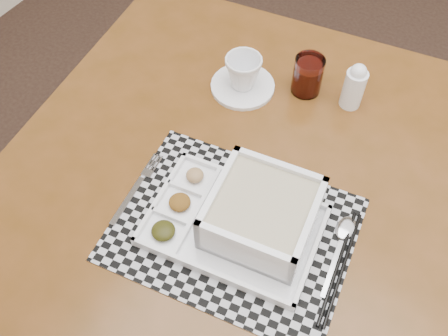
{
  "coord_description": "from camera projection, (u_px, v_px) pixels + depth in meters",
  "views": [
    {
      "loc": [
        -0.43,
        -1.11,
        1.62
      ],
      "look_at": [
        -0.71,
        -0.65,
        0.87
      ],
      "focal_mm": 40.0,
      "sensor_mm": 36.0,
      "label": 1
    }
  ],
  "objects": [
    {
      "name": "dining_table",
      "position": [
        251.0,
        198.0,
        1.09
      ],
      "size": [
        1.16,
        1.16,
        0.77
      ],
      "color": "#4C2E0D",
      "rests_on": "ground"
    },
    {
      "name": "placemat",
      "position": [
        234.0,
        229.0,
        0.95
      ],
      "size": [
        0.49,
        0.39,
        0.0
      ],
      "primitive_type": "cube",
      "rotation": [
        0.0,
        0.0,
        0.14
      ],
      "color": "#AEAFB6",
      "rests_on": "dining_table"
    },
    {
      "name": "serving_tray",
      "position": [
        253.0,
        217.0,
        0.92
      ],
      "size": [
        0.35,
        0.26,
        0.1
      ],
      "color": "white",
      "rests_on": "placemat"
    },
    {
      "name": "fork",
      "position": [
        138.0,
        187.0,
        1.01
      ],
      "size": [
        0.04,
        0.19,
        0.0
      ],
      "color": "silver",
      "rests_on": "placemat"
    },
    {
      "name": "spoon",
      "position": [
        344.0,
        234.0,
        0.94
      ],
      "size": [
        0.04,
        0.18,
        0.01
      ],
      "color": "silver",
      "rests_on": "placemat"
    },
    {
      "name": "chopsticks",
      "position": [
        340.0,
        267.0,
        0.9
      ],
      "size": [
        0.05,
        0.24,
        0.01
      ],
      "color": "black",
      "rests_on": "placemat"
    },
    {
      "name": "saucer",
      "position": [
        243.0,
        86.0,
        1.17
      ],
      "size": [
        0.15,
        0.15,
        0.01
      ],
      "primitive_type": "cylinder",
      "color": "white",
      "rests_on": "dining_table"
    },
    {
      "name": "cup",
      "position": [
        243.0,
        72.0,
        1.13
      ],
      "size": [
        0.11,
        0.11,
        0.08
      ],
      "primitive_type": "imported",
      "rotation": [
        0.0,
        0.0,
        0.38
      ],
      "color": "white",
      "rests_on": "saucer"
    },
    {
      "name": "juice_glass",
      "position": [
        308.0,
        77.0,
        1.13
      ],
      "size": [
        0.07,
        0.07,
        0.09
      ],
      "color": "white",
      "rests_on": "dining_table"
    },
    {
      "name": "creamer_bottle",
      "position": [
        354.0,
        86.0,
        1.1
      ],
      "size": [
        0.05,
        0.05,
        0.12
      ],
      "color": "white",
      "rests_on": "dining_table"
    }
  ]
}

